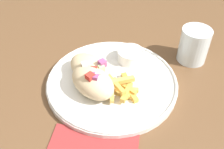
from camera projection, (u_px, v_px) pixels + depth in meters
name	position (u px, v px, depth m)	size (l,w,h in m)	color
table	(100.00, 98.00, 0.69)	(1.57, 1.57, 0.72)	brown
plate	(112.00, 82.00, 0.64)	(0.32, 0.32, 0.02)	white
pita_sandwich_near	(93.00, 82.00, 0.59)	(0.14, 0.14, 0.07)	beige
pita_sandwich_far	(90.00, 68.00, 0.63)	(0.14, 0.14, 0.06)	beige
fries_pile	(122.00, 88.00, 0.60)	(0.09, 0.10, 0.03)	#E5B251
sauce_ramekin	(130.00, 55.00, 0.68)	(0.07, 0.07, 0.03)	white
water_glass	(194.00, 47.00, 0.69)	(0.08, 0.08, 0.09)	silver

